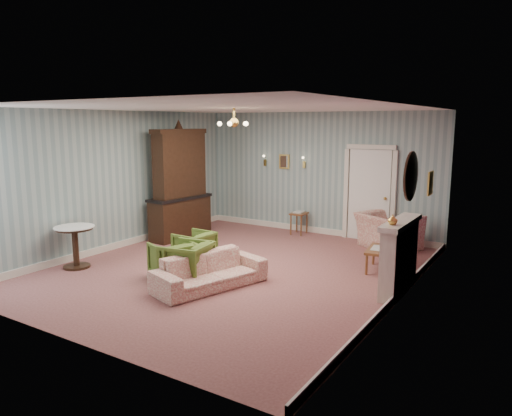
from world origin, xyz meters
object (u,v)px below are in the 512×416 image
Objects in this scene: side_table_black at (396,248)px; pedestal_table at (76,247)px; sofa_chintz at (210,265)px; olive_chair_c at (194,245)px; dresser at (179,181)px; fireplace at (399,256)px; olive_chair_a at (187,260)px; wingback_chair at (389,225)px; olive_chair_b at (173,258)px; coffee_table at (380,259)px.

pedestal_table reaches higher than side_table_black.
sofa_chintz is 2.39× the size of pedestal_table.
pedestal_table is at bearing 116.82° from sofa_chintz.
dresser reaches higher than olive_chair_c.
fireplace is (5.34, -0.97, -0.75)m from dresser.
side_table_black is at bearing -19.63° from sofa_chintz.
sofa_chintz is 2.87× the size of side_table_black.
olive_chair_a is 0.65× the size of wingback_chair.
olive_chair_a is 0.95× the size of pedestal_table.
fireplace is (0.95, -2.58, 0.08)m from wingback_chair.
pedestal_table is at bearing -87.25° from dresser.
side_table_black is at bearing 10.03° from dresser.
side_table_black is at bearing 121.76° from olive_chair_c.
side_table_black is at bearing 140.61° from wingback_chair.
fireplace is 5.73m from pedestal_table.
pedestal_table is at bearing -146.02° from side_table_black.
sofa_chintz is (0.51, -0.03, -0.01)m from olive_chair_a.
wingback_chair is at bearing 168.93° from olive_chair_b.
dresser reaches higher than olive_chair_b.
olive_chair_b reaches higher than coffee_table.
dresser is at bearing 88.50° from pedestal_table.
dresser is (-1.84, 2.33, 0.98)m from olive_chair_b.
olive_chair_c is 1.51m from sofa_chintz.
fireplace reaches higher than side_table_black.
sofa_chintz is 4.35m from wingback_chair.
dresser is 5.00m from side_table_black.
olive_chair_b is 0.37× the size of sofa_chintz.
wingback_chair is 1.47× the size of pedestal_table.
side_table_black is at bearing 76.95° from coffee_table.
wingback_chair is at bearing 138.73° from olive_chair_c.
wingback_chair is 1.76× the size of side_table_black.
olive_chair_c is 1.01× the size of side_table_black.
olive_chair_b is at bearing 103.33° from sofa_chintz.
olive_chair_c is at bearing 74.01° from wingback_chair.
olive_chair_a is 0.33m from olive_chair_b.
sofa_chintz is 3.14m from coffee_table.
olive_chair_b reaches higher than olive_chair_c.
pedestal_table is at bearing 72.26° from wingback_chair.
olive_chair_a is 0.51m from sofa_chintz.
dresser is 2.99m from pedestal_table.
side_table_black is at bearing 127.38° from olive_chair_a.
fireplace reaches higher than sofa_chintz.
fireplace is at bearing 137.54° from wingback_chair.
olive_chair_a is at bearing 34.92° from olive_chair_c.
side_table_black is (2.70, 2.85, -0.05)m from olive_chair_a.
dresser is at bearing -146.58° from olive_chair_a.
side_table_black is 5.96m from pedestal_table.
sofa_chintz is (1.13, -0.99, 0.04)m from olive_chair_c.
wingback_chair is at bearing 24.37° from dresser.
sofa_chintz is (0.84, -0.06, 0.02)m from olive_chair_b.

